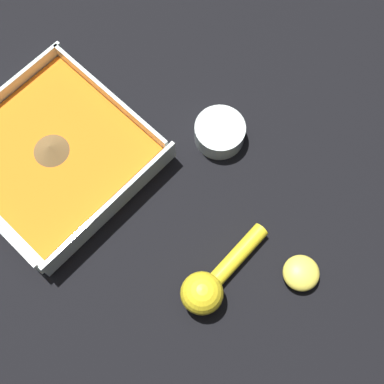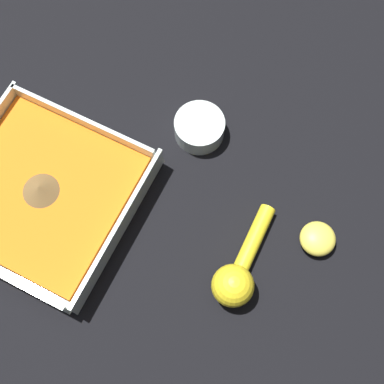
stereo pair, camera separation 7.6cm
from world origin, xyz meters
TOP-DOWN VIEW (x-y plane):
  - ground_plane at (0.00, 0.00)m, footprint 4.00×4.00m
  - square_dish at (-0.00, -0.00)m, footprint 0.25×0.25m
  - spice_bowl at (0.20, -0.15)m, footprint 0.08×0.08m
  - lemon_squeezer at (0.01, -0.30)m, footprint 0.16×0.06m
  - lemon_half at (0.12, -0.38)m, footprint 0.05×0.05m

SIDE VIEW (x-z plane):
  - ground_plane at x=0.00m, z-range 0.00..0.00m
  - lemon_half at x=0.12m, z-range 0.00..0.03m
  - spice_bowl at x=0.20m, z-range 0.00..0.03m
  - square_dish at x=0.00m, z-range -0.01..0.04m
  - lemon_squeezer at x=0.01m, z-range 0.00..0.05m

